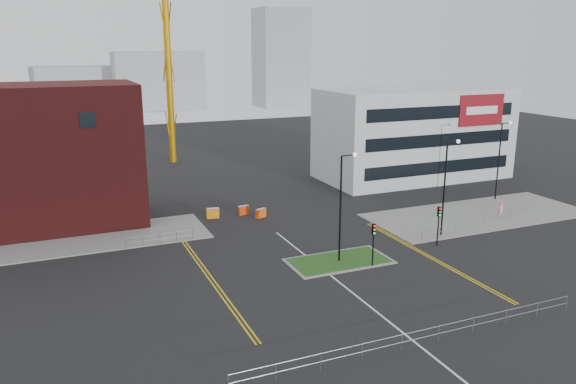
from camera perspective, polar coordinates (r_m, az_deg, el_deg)
name	(u,v)px	position (r m, az deg, el deg)	size (l,w,h in m)	color
ground	(368,305)	(40.23, 8.13, -11.31)	(200.00, 200.00, 0.00)	black
pavement_left	(53,244)	(55.55, -22.80, -4.85)	(28.00, 8.00, 0.12)	slate
pavement_right	(478,214)	(63.25, 18.75, -2.17)	(24.00, 10.00, 0.12)	slate
island_kerb	(339,261)	(47.47, 5.21, -7.01)	(8.60, 4.60, 0.08)	slate
grass_island	(339,261)	(47.46, 5.21, -6.99)	(8.00, 4.00, 0.12)	#1F4918
brick_building	(10,161)	(59.81, -26.38, 2.84)	(24.20, 10.07, 14.24)	#4A1213
office_block	(413,133)	(78.14, 12.60, 5.82)	(25.00, 12.20, 12.00)	#B4B8BA
streetlamp_island	(343,199)	(45.87, 5.61, -0.71)	(1.46, 0.36, 9.18)	black
streetlamp_right_near	(447,180)	(54.04, 15.82, 1.15)	(1.46, 0.36, 9.18)	black
streetlamp_right_far	(501,154)	(69.04, 20.80, 3.59)	(1.46, 0.36, 9.18)	black
traffic_light_island	(374,237)	(45.91, 8.68, -4.52)	(0.28, 0.33, 3.65)	black
traffic_light_right	(439,218)	(51.90, 15.08, -2.61)	(0.28, 0.33, 3.65)	black
railing_front	(421,334)	(35.48, 13.32, -13.90)	(24.05, 0.05, 1.10)	gray
railing_left	(160,237)	(52.18, -12.89, -4.48)	(6.05, 0.05, 1.10)	gray
railing_right	(484,216)	(60.31, 19.31, -2.31)	(19.05, 5.05, 1.10)	gray
centre_line	(354,294)	(41.77, 6.70, -10.23)	(0.15, 30.00, 0.01)	silver
yellow_left_a	(205,273)	(45.48, -8.46, -8.15)	(0.12, 24.00, 0.01)	gold
yellow_left_b	(208,273)	(45.55, -8.09, -8.10)	(0.12, 24.00, 0.01)	gold
yellow_right_a	(428,257)	(49.77, 13.99, -6.40)	(0.12, 20.00, 0.01)	gold
yellow_right_b	(430,256)	(49.95, 14.27, -6.34)	(0.12, 20.00, 0.01)	gold
skyline_b	(158,81)	(163.64, -13.03, 10.93)	(24.00, 12.00, 16.00)	gray
skyline_c	(281,58)	(168.48, -0.73, 13.44)	(14.00, 12.00, 28.00)	gray
skyline_d	(88,88)	(171.49, -19.62, 9.95)	(30.00, 12.00, 12.00)	gray
pedestrian	(501,210)	(62.47, 20.84, -1.68)	(0.71, 0.47, 1.96)	pink
barrier_left	(213,213)	(59.17, -7.64, -2.10)	(1.36, 0.70, 1.09)	orange
barrier_mid	(261,213)	(58.92, -2.77, -2.13)	(1.21, 0.76, 0.97)	#FF570E
barrier_right	(244,210)	(60.12, -4.54, -1.81)	(1.21, 0.58, 0.97)	red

